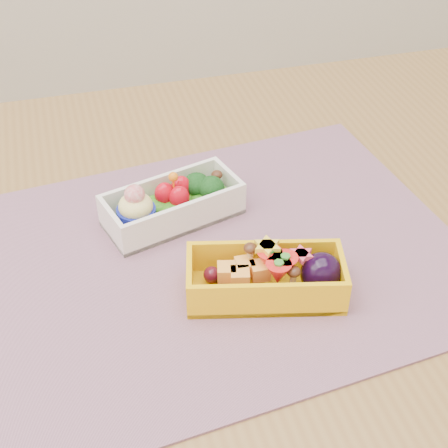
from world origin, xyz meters
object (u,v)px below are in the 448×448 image
object	(u,v)px
table	(190,323)
bento_white	(172,204)
placemat	(218,257)
bento_yellow	(269,277)

from	to	relation	value
table	bento_white	bearing A→B (deg)	91.17
placemat	bento_white	xyz separation A→B (m)	(-0.03, 0.07, 0.02)
table	bento_white	distance (m)	0.14
table	bento_yellow	size ratio (longest dim) A/B	7.39
table	placemat	distance (m)	0.11
table	bento_white	world-z (taller)	bento_white
placemat	bento_yellow	bearing A→B (deg)	-63.56
table	placemat	world-z (taller)	placemat
placemat	table	bearing A→B (deg)	163.87
table	placemat	xyz separation A→B (m)	(0.03, -0.01, 0.10)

